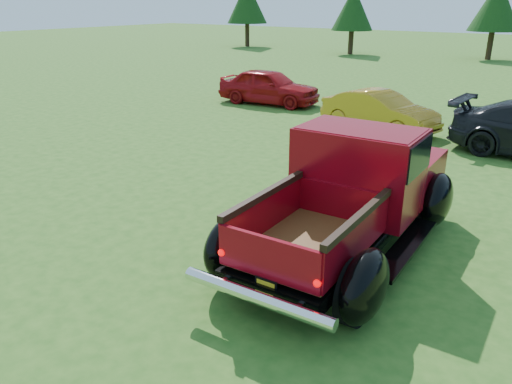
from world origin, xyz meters
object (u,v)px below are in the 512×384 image
object	(u,v)px
tree_west	(353,9)
pickup_truck	(357,190)
tree_mid_left	(496,5)
show_car_yellow	(379,111)
tree_far_west	(247,2)
show_car_red	(269,86)

from	to	relation	value
tree_west	pickup_truck	distance (m)	30.77
tree_mid_left	pickup_truck	distance (m)	30.15
tree_mid_left	pickup_truck	bearing A→B (deg)	-82.22
pickup_truck	show_car_yellow	size ratio (longest dim) A/B	1.46
tree_far_west	show_car_red	world-z (taller)	tree_far_west
tree_west	show_car_red	bearing A→B (deg)	-73.79
tree_far_west	tree_west	xyz separation A→B (m)	(10.00, -1.00, -0.41)
tree_west	tree_mid_left	distance (m)	9.22
tree_mid_left	show_car_red	xyz separation A→B (m)	(-3.50, -20.92, -2.73)
tree_far_west	pickup_truck	distance (m)	36.97
show_car_red	tree_far_west	bearing A→B (deg)	32.25
tree_far_west	show_car_yellow	xyz separation A→B (m)	(20.50, -21.44, -2.93)
pickup_truck	show_car_yellow	distance (m)	7.77
tree_far_west	tree_west	bearing A→B (deg)	-5.71
pickup_truck	show_car_red	world-z (taller)	pickup_truck
pickup_truck	tree_far_west	bearing A→B (deg)	126.67
tree_mid_left	pickup_truck	size ratio (longest dim) A/B	0.96
tree_far_west	tree_mid_left	size ratio (longest dim) A/B	1.04
show_car_yellow	show_car_red	bearing A→B (deg)	84.91
tree_west	tree_far_west	bearing A→B (deg)	174.29
show_car_red	show_car_yellow	distance (m)	5.23
tree_far_west	tree_mid_left	world-z (taller)	tree_far_west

